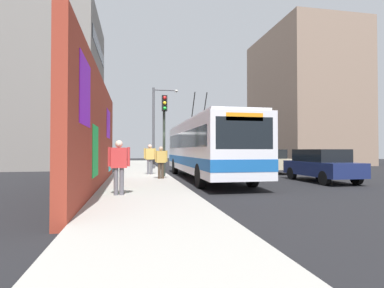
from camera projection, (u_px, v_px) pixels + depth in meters
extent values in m
plane|color=black|center=(169.00, 177.00, 17.05)|extent=(80.00, 80.00, 0.00)
cube|color=#9E9B93|center=(140.00, 177.00, 16.74)|extent=(48.00, 3.20, 0.15)
cube|color=maroon|center=(98.00, 133.00, 11.96)|extent=(12.86, 0.30, 4.41)
cube|color=#33D8E5|center=(110.00, 160.00, 16.30)|extent=(1.80, 0.02, 1.15)
cube|color=#8C19D8|center=(108.00, 124.00, 15.14)|extent=(1.94, 0.02, 1.38)
cube|color=#8C19D8|center=(85.00, 92.00, 7.74)|extent=(1.73, 0.02, 1.71)
cube|color=green|center=(95.00, 151.00, 9.90)|extent=(1.48, 0.02, 1.67)
cube|color=gray|center=(50.00, 90.00, 26.83)|extent=(10.49, 8.24, 13.65)
cube|color=black|center=(98.00, 119.00, 27.57)|extent=(8.92, 0.04, 1.10)
cube|color=black|center=(99.00, 84.00, 27.64)|extent=(8.92, 0.04, 1.10)
cube|color=black|center=(99.00, 49.00, 27.70)|extent=(8.92, 0.04, 1.10)
cube|color=gray|center=(303.00, 99.00, 34.57)|extent=(12.38, 8.52, 14.75)
cube|color=black|center=(336.00, 125.00, 35.33)|extent=(10.52, 0.04, 1.10)
cube|color=black|center=(336.00, 98.00, 35.40)|extent=(10.52, 0.04, 1.10)
cube|color=black|center=(336.00, 71.00, 35.46)|extent=(10.52, 0.04, 1.10)
cube|color=silver|center=(205.00, 147.00, 16.13)|extent=(11.57, 2.46, 2.50)
cube|color=silver|center=(205.00, 123.00, 16.15)|extent=(11.10, 2.26, 0.12)
cube|color=#1959A5|center=(205.00, 160.00, 16.11)|extent=(11.59, 2.48, 0.44)
cube|color=black|center=(245.00, 133.00, 10.48)|extent=(0.04, 2.09, 1.12)
cube|color=black|center=(205.00, 140.00, 16.13)|extent=(10.64, 2.49, 0.80)
cube|color=orange|center=(244.00, 117.00, 10.50)|extent=(0.06, 1.35, 0.28)
cylinder|color=black|center=(204.00, 111.00, 17.94)|extent=(1.43, 0.06, 2.00)
cylinder|color=black|center=(193.00, 111.00, 17.80)|extent=(1.43, 0.06, 2.00)
cylinder|color=black|center=(252.00, 175.00, 12.68)|extent=(1.00, 0.28, 1.00)
cylinder|color=black|center=(200.00, 176.00, 12.26)|extent=(1.00, 0.28, 1.00)
cylinder|color=black|center=(209.00, 166.00, 19.95)|extent=(1.00, 0.28, 1.00)
cylinder|color=black|center=(175.00, 166.00, 19.52)|extent=(1.00, 0.28, 1.00)
cube|color=navy|center=(322.00, 168.00, 14.71)|extent=(4.20, 1.79, 0.66)
cube|color=black|center=(320.00, 155.00, 14.80)|extent=(2.52, 1.61, 0.60)
cylinder|color=black|center=(357.00, 178.00, 13.49)|extent=(0.64, 0.22, 0.64)
cylinder|color=black|center=(325.00, 178.00, 13.19)|extent=(0.64, 0.22, 0.64)
cylinder|color=black|center=(319.00, 173.00, 16.21)|extent=(0.64, 0.22, 0.64)
cylinder|color=black|center=(292.00, 173.00, 15.90)|extent=(0.64, 0.22, 0.64)
cube|color=#C6B793|center=(267.00, 163.00, 20.68)|extent=(4.45, 1.89, 0.66)
cube|color=black|center=(266.00, 154.00, 20.78)|extent=(2.67, 1.70, 0.60)
cylinder|color=black|center=(289.00, 169.00, 19.39)|extent=(0.64, 0.22, 0.64)
cylinder|color=black|center=(265.00, 169.00, 19.07)|extent=(0.64, 0.22, 0.64)
cylinder|color=black|center=(269.00, 167.00, 22.28)|extent=(0.64, 0.22, 0.64)
cylinder|color=black|center=(247.00, 167.00, 21.95)|extent=(0.64, 0.22, 0.64)
cube|color=#B7B7BC|center=(238.00, 160.00, 26.26)|extent=(4.91, 1.80, 0.66)
cube|color=black|center=(238.00, 153.00, 26.37)|extent=(2.94, 1.62, 0.60)
cylinder|color=black|center=(254.00, 165.00, 24.82)|extent=(0.64, 0.22, 0.64)
cylinder|color=black|center=(236.00, 165.00, 24.51)|extent=(0.64, 0.22, 0.64)
cylinder|color=black|center=(241.00, 163.00, 27.99)|extent=(0.64, 0.22, 0.64)
cylinder|color=black|center=(224.00, 163.00, 27.69)|extent=(0.64, 0.22, 0.64)
cylinder|color=#595960|center=(151.00, 167.00, 17.49)|extent=(0.14, 0.14, 0.85)
cylinder|color=#595960|center=(148.00, 167.00, 17.46)|extent=(0.14, 0.14, 0.85)
cube|color=gold|center=(150.00, 154.00, 17.49)|extent=(0.22, 0.50, 0.64)
cylinder|color=gold|center=(155.00, 153.00, 17.55)|extent=(0.09, 0.09, 0.60)
cylinder|color=gold|center=(145.00, 153.00, 17.44)|extent=(0.09, 0.09, 0.60)
sphere|color=tan|center=(150.00, 146.00, 17.50)|extent=(0.23, 0.23, 0.23)
cylinder|color=#3F3326|center=(163.00, 171.00, 14.82)|extent=(0.14, 0.14, 0.77)
cylinder|color=#3F3326|center=(159.00, 171.00, 14.79)|extent=(0.14, 0.14, 0.77)
cube|color=gold|center=(161.00, 157.00, 14.82)|extent=(0.22, 0.45, 0.58)
cylinder|color=gold|center=(167.00, 156.00, 14.87)|extent=(0.09, 0.09, 0.55)
cylinder|color=gold|center=(155.00, 156.00, 14.76)|extent=(0.09, 0.09, 0.55)
sphere|color=tan|center=(161.00, 149.00, 14.82)|extent=(0.21, 0.21, 0.21)
cube|color=black|center=(154.00, 162.00, 14.74)|extent=(0.14, 0.10, 0.24)
cylinder|color=#595960|center=(122.00, 181.00, 9.43)|extent=(0.14, 0.14, 0.84)
cylinder|color=#595960|center=(116.00, 181.00, 9.40)|extent=(0.14, 0.14, 0.84)
cube|color=#BF3333|center=(119.00, 158.00, 9.43)|extent=(0.22, 0.49, 0.63)
cylinder|color=#BF3333|center=(129.00, 157.00, 9.49)|extent=(0.09, 0.09, 0.60)
cylinder|color=#BF3333|center=(109.00, 157.00, 9.38)|extent=(0.09, 0.09, 0.60)
sphere|color=beige|center=(119.00, 144.00, 9.44)|extent=(0.23, 0.23, 0.23)
cylinder|color=#2D382D|center=(164.00, 136.00, 16.25)|extent=(0.14, 0.14, 4.32)
cube|color=black|center=(165.00, 103.00, 16.07)|extent=(0.20, 0.28, 0.84)
sphere|color=red|center=(165.00, 98.00, 15.96)|extent=(0.18, 0.18, 0.18)
sphere|color=yellow|center=(165.00, 103.00, 15.96)|extent=(0.18, 0.18, 0.18)
sphere|color=green|center=(165.00, 108.00, 15.95)|extent=(0.18, 0.18, 0.18)
cylinder|color=#4C4C51|center=(153.00, 128.00, 23.03)|extent=(0.18, 0.18, 6.14)
cylinder|color=#4C4C51|center=(165.00, 90.00, 23.26)|extent=(0.10, 1.75, 0.10)
ellipsoid|color=silver|center=(176.00, 91.00, 23.42)|extent=(0.44, 0.28, 0.20)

